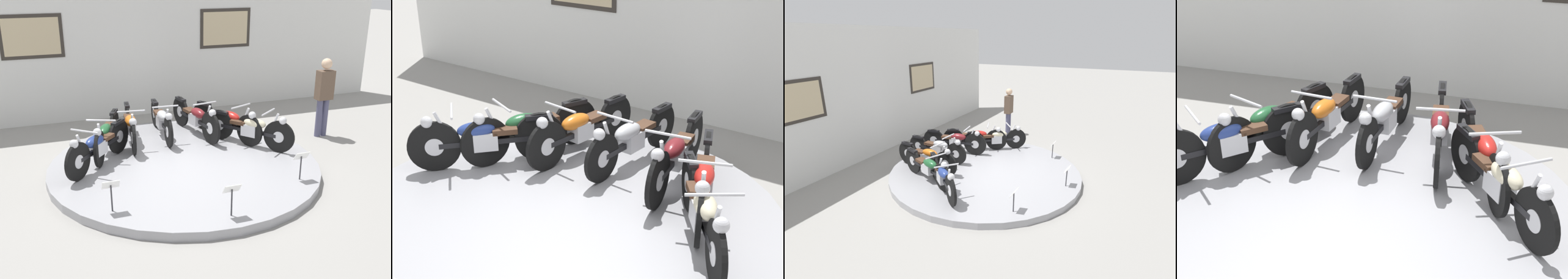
{
  "view_description": "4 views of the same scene",
  "coord_description": "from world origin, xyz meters",
  "views": [
    {
      "loc": [
        -2.5,
        -7.48,
        3.52
      ],
      "look_at": [
        0.22,
        -0.01,
        0.57
      ],
      "focal_mm": 42.0,
      "sensor_mm": 36.0,
      "label": 1
    },
    {
      "loc": [
        3.3,
        -4.11,
        3.38
      ],
      "look_at": [
        0.06,
        0.42,
        0.9
      ],
      "focal_mm": 50.0,
      "sensor_mm": 36.0,
      "label": 2
    },
    {
      "loc": [
        -6.74,
        -3.22,
        3.56
      ],
      "look_at": [
        0.17,
        0.22,
        0.91
      ],
      "focal_mm": 28.0,
      "sensor_mm": 36.0,
      "label": 3
    },
    {
      "loc": [
        1.65,
        -4.51,
        3.38
      ],
      "look_at": [
        0.16,
        0.39,
        0.77
      ],
      "focal_mm": 50.0,
      "sensor_mm": 36.0,
      "label": 4
    }
  ],
  "objects": [
    {
      "name": "motorcycle_red",
      "position": [
        1.27,
        0.92,
        0.55
      ],
      "size": [
        0.81,
        1.88,
        0.8
      ],
      "color": "black",
      "rests_on": "display_platform"
    },
    {
      "name": "ground_plane",
      "position": [
        0.0,
        0.0,
        0.0
      ],
      "size": [
        60.0,
        60.0,
        0.0
      ],
      "primitive_type": "plane",
      "color": "gray"
    },
    {
      "name": "motorcycle_orange",
      "position": [
        -0.72,
        1.33,
        0.55
      ],
      "size": [
        0.54,
        2.0,
        0.81
      ],
      "color": "black",
      "rests_on": "display_platform"
    },
    {
      "name": "display_platform",
      "position": [
        0.0,
        0.0,
        0.08
      ],
      "size": [
        4.99,
        4.99,
        0.16
      ],
      "primitive_type": "cylinder",
      "color": "#99999E",
      "rests_on": "ground_plane"
    },
    {
      "name": "motorcycle_green",
      "position": [
        -1.27,
        0.92,
        0.55
      ],
      "size": [
        0.82,
        1.89,
        0.81
      ],
      "color": "black",
      "rests_on": "display_platform"
    },
    {
      "name": "motorcycle_maroon",
      "position": [
        0.72,
        1.34,
        0.56
      ],
      "size": [
        0.54,
        2.01,
        0.82
      ],
      "color": "black",
      "rests_on": "display_platform"
    },
    {
      "name": "motorcycle_cream",
      "position": [
        1.52,
        0.33,
        0.54
      ],
      "size": [
        1.21,
        1.64,
        0.8
      ],
      "color": "black",
      "rests_on": "display_platform"
    },
    {
      "name": "motorcycle_silver",
      "position": [
        -0.0,
        1.48,
        0.53
      ],
      "size": [
        0.54,
        1.97,
        0.79
      ],
      "color": "black",
      "rests_on": "display_platform"
    },
    {
      "name": "motorcycle_blue",
      "position": [
        -1.52,
        0.34,
        0.55
      ],
      "size": [
        1.37,
        1.56,
        0.81
      ],
      "color": "black",
      "rests_on": "display_platform"
    }
  ]
}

